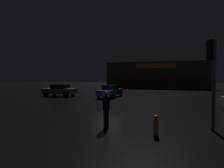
# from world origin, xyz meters

# --- Properties ---
(ground_plane) EXTENTS (120.00, 120.00, 0.00)m
(ground_plane) POSITION_xyz_m (0.00, 0.00, 0.00)
(ground_plane) COLOR black
(store_building) EXTENTS (21.55, 7.84, 5.69)m
(store_building) POSITION_xyz_m (3.13, 26.37, 2.85)
(store_building) COLOR brown
(store_building) RESTS_ON ground
(traffic_signal_opposite) EXTENTS (0.42, 0.42, 4.07)m
(traffic_signal_opposite) POSITION_xyz_m (7.41, -7.70, 2.83)
(traffic_signal_opposite) COLOR #595B60
(traffic_signal_opposite) RESTS_ON ground
(car_far) EXTENTS (4.16, 2.14, 1.48)m
(car_far) POSITION_xyz_m (-7.40, 3.25, 0.76)
(car_far) COLOR slate
(car_far) RESTS_ON ground
(car_crossing) EXTENTS (2.12, 4.66, 1.45)m
(car_crossing) POSITION_xyz_m (-0.92, 3.81, 0.74)
(car_crossing) COLOR navy
(car_crossing) RESTS_ON ground
(pedestrian) EXTENTS (0.45, 0.45, 1.74)m
(pedestrian) POSITION_xyz_m (2.74, -8.70, 1.02)
(pedestrian) COLOR black
(pedestrian) RESTS_ON ground
(fire_hydrant) EXTENTS (0.22, 0.22, 0.85)m
(fire_hydrant) POSITION_xyz_m (5.06, -9.19, 0.42)
(fire_hydrant) COLOR gold
(fire_hydrant) RESTS_ON ground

